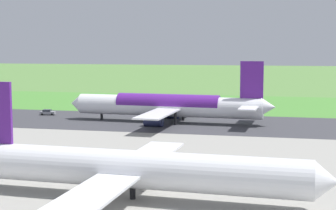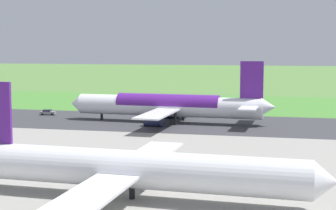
% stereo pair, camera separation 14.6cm
% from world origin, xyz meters
% --- Properties ---
extents(ground_plane, '(800.00, 800.00, 0.00)m').
position_xyz_m(ground_plane, '(0.00, 0.00, 0.00)').
color(ground_plane, '#547F3D').
extents(runway_asphalt, '(600.00, 33.96, 0.06)m').
position_xyz_m(runway_asphalt, '(0.00, 0.00, 0.03)').
color(runway_asphalt, '#38383D').
rests_on(runway_asphalt, ground).
extents(apron_concrete, '(440.00, 110.00, 0.05)m').
position_xyz_m(apron_concrete, '(0.00, 66.70, 0.03)').
color(apron_concrete, gray).
rests_on(apron_concrete, ground).
extents(grass_verge_foreground, '(600.00, 80.00, 0.04)m').
position_xyz_m(grass_verge_foreground, '(0.00, -36.52, 0.02)').
color(grass_verge_foreground, '#478534').
rests_on(grass_verge_foreground, ground).
extents(airliner_main, '(54.12, 44.25, 15.88)m').
position_xyz_m(airliner_main, '(-1.37, 0.02, 4.35)').
color(airliner_main, white).
rests_on(airliner_main, ground).
extents(airliner_parked_mid, '(50.40, 41.19, 14.72)m').
position_xyz_m(airliner_parked_mid, '(-11.14, 67.07, 4.02)').
color(airliner_parked_mid, white).
rests_on(airliner_parked_mid, ground).
extents(service_car_followme, '(4.42, 2.42, 1.62)m').
position_xyz_m(service_car_followme, '(35.31, -6.43, 0.84)').
color(service_car_followme, gray).
rests_on(service_car_followme, ground).
extents(no_stopping_sign, '(0.60, 0.10, 2.27)m').
position_xyz_m(no_stopping_sign, '(-20.39, -35.36, 1.36)').
color(no_stopping_sign, slate).
rests_on(no_stopping_sign, ground).
extents(traffic_cone_orange, '(0.40, 0.40, 0.55)m').
position_xyz_m(traffic_cone_orange, '(-16.99, -33.06, 0.28)').
color(traffic_cone_orange, orange).
rests_on(traffic_cone_orange, ground).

